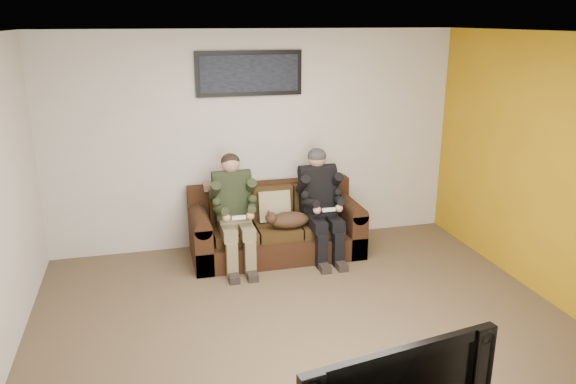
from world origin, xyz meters
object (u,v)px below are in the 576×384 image
object	(u,v)px
cat	(288,220)
framed_poster	(249,73)
person_left	(234,205)
sofa	(275,228)
person_right	(320,198)

from	to	relation	value
cat	framed_poster	size ratio (longest dim) A/B	0.53
person_left	framed_poster	size ratio (longest dim) A/B	1.00
sofa	person_right	distance (m)	0.66
sofa	person_left	bearing A→B (deg)	-162.04
person_right	cat	distance (m)	0.47
cat	framed_poster	xyz separation A→B (m)	(-0.29, 0.65, 1.60)
person_left	cat	bearing A→B (deg)	-8.38
person_left	framed_poster	world-z (taller)	framed_poster
sofa	person_left	world-z (taller)	person_left
person_left	person_right	world-z (taller)	person_right
sofa	person_right	size ratio (longest dim) A/B	1.58
person_left	person_right	distance (m)	1.02
person_right	cat	xyz separation A→B (m)	(-0.42, -0.09, -0.20)
person_left	cat	distance (m)	0.64
person_right	person_left	bearing A→B (deg)	-179.98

